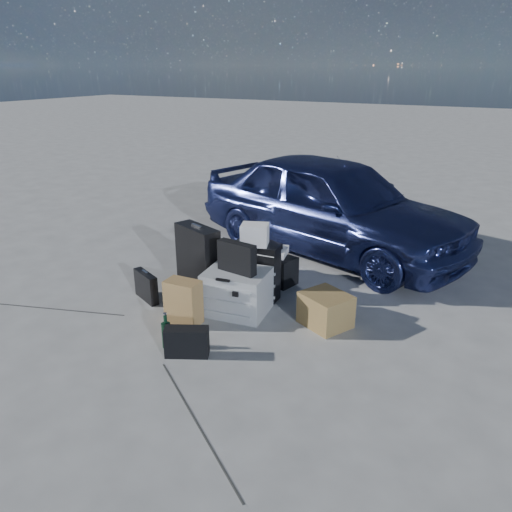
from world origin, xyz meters
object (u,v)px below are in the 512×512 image
at_px(suitcase_left, 198,259).
at_px(green_bottle, 166,331).
at_px(car, 331,204).
at_px(pelican_case, 237,292).
at_px(suitcase_right, 256,271).
at_px(duffel_bag, 269,267).
at_px(cardboard_box, 326,310).
at_px(briefcase, 146,286).

height_order(suitcase_left, green_bottle, suitcase_left).
bearing_deg(car, pelican_case, -168.37).
distance_m(car, suitcase_right, 1.81).
relative_size(car, suitcase_left, 5.06).
relative_size(suitcase_left, duffel_bag, 1.15).
bearing_deg(suitcase_right, green_bottle, -103.21).
relative_size(cardboard_box, green_bottle, 1.32).
distance_m(pelican_case, suitcase_left, 0.69).
height_order(pelican_case, duffel_bag, pelican_case).
bearing_deg(cardboard_box, car, 109.96).
bearing_deg(duffel_bag, car, 91.88).
bearing_deg(pelican_case, duffel_bag, 87.28).
bearing_deg(green_bottle, duffel_bag, 86.15).
height_order(suitcase_right, cardboard_box, suitcase_right).
relative_size(briefcase, cardboard_box, 0.92).
bearing_deg(briefcase, duffel_bag, 74.45).
bearing_deg(pelican_case, suitcase_left, 151.53).
bearing_deg(pelican_case, car, 77.60).
bearing_deg(car, green_bottle, -170.79).
bearing_deg(duffel_bag, briefcase, -117.03).
bearing_deg(briefcase, car, 88.26).
relative_size(pelican_case, cardboard_box, 1.42).
height_order(car, green_bottle, car).
bearing_deg(suitcase_right, suitcase_left, -170.71).
bearing_deg(briefcase, suitcase_right, 55.81).
relative_size(suitcase_left, cardboard_box, 1.74).
relative_size(car, pelican_case, 6.19).
relative_size(pelican_case, duffel_bag, 0.94).
bearing_deg(suitcase_left, green_bottle, -48.61).
bearing_deg(duffel_bag, green_bottle, -81.07).
height_order(briefcase, duffel_bag, duffel_bag).
distance_m(duffel_bag, green_bottle, 1.78).
distance_m(pelican_case, suitcase_right, 0.40).
distance_m(suitcase_left, green_bottle, 1.23).
distance_m(suitcase_left, suitcase_right, 0.66).
relative_size(duffel_bag, cardboard_box, 1.51).
bearing_deg(cardboard_box, briefcase, -168.26).
height_order(duffel_bag, green_bottle, same).
bearing_deg(green_bottle, suitcase_left, 110.93).
xyz_separation_m(pelican_case, suitcase_right, (0.00, 0.39, 0.08)).
relative_size(suitcase_left, suitcase_right, 1.23).
distance_m(briefcase, green_bottle, 1.04).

